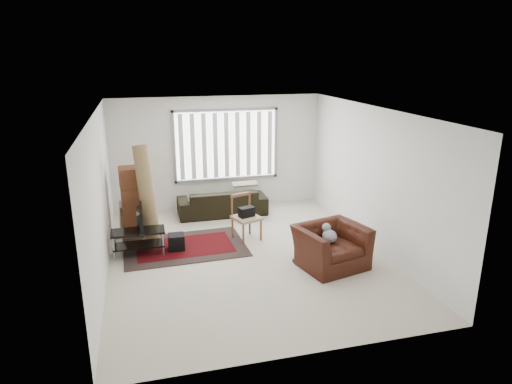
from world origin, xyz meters
TOP-DOWN VIEW (x-y plane):
  - room at (0.03, 0.51)m, footprint 6.00×6.02m
  - persian_rug at (-1.09, 0.72)m, footprint 2.38×1.63m
  - tv_stand at (-1.95, 0.61)m, footprint 0.97×0.44m
  - tv at (-1.95, 0.61)m, footprint 0.10×0.79m
  - subwoofer at (-1.25, 0.64)m, footprint 0.30×0.30m
  - moving_boxes at (-1.99, 1.71)m, footprint 0.63×0.58m
  - white_flatpack at (-2.05, 1.85)m, footprint 0.57×0.30m
  - rolled_rug at (-1.74, 1.20)m, footprint 0.50×0.79m
  - sofa at (-0.02, 2.45)m, footprint 2.06×0.90m
  - side_chair at (0.18, 0.84)m, footprint 0.63×0.63m
  - armchair at (1.34, -0.74)m, footprint 1.35×1.24m

SIDE VIEW (x-z plane):
  - persian_rug at x=-1.09m, z-range 0.00..0.02m
  - subwoofer at x=-1.25m, z-range 0.02..0.32m
  - white_flatpack at x=-2.05m, z-range 0.00..0.69m
  - tv_stand at x=-1.95m, z-range 0.11..0.60m
  - sofa at x=-0.02m, z-range 0.00..0.79m
  - armchair at x=1.34m, z-range 0.00..0.85m
  - side_chair at x=0.18m, z-range 0.05..0.97m
  - moving_boxes at x=-1.99m, z-range -0.05..1.38m
  - tv at x=-1.95m, z-range 0.49..0.94m
  - rolled_rug at x=-1.74m, z-range 0.00..1.97m
  - room at x=0.03m, z-range 0.40..3.11m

